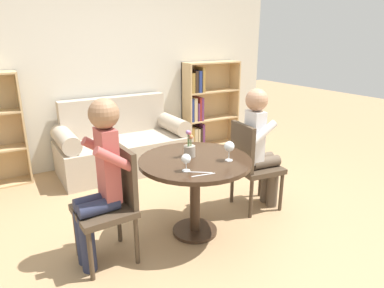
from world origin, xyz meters
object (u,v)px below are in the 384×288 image
object	(u,v)px
couch	(123,146)
person_right	(260,145)
chair_left	(112,200)
flower_vase	(189,148)
chair_right	(251,163)
wine_glass_right	(229,147)
person_left	(100,178)
bookshelf_right	(203,107)
wine_glass_left	(186,159)

from	to	relation	value
couch	person_right	xyz separation A→B (m)	(0.81, -1.73, 0.36)
chair_left	flower_vase	xyz separation A→B (m)	(0.72, 0.05, 0.29)
chair_right	wine_glass_right	bearing A→B (deg)	126.26
chair_left	person_left	world-z (taller)	person_left
chair_left	person_left	bearing A→B (deg)	-88.35
bookshelf_right	flower_vase	size ratio (longest dim) A/B	5.44
person_right	wine_glass_left	world-z (taller)	person_right
person_right	wine_glass_left	distance (m)	1.05
person_left	chair_right	bearing A→B (deg)	90.74
person_left	flower_vase	distance (m)	0.81
couch	chair_left	world-z (taller)	couch
bookshelf_right	flower_vase	distance (m)	2.48
chair_right	person_left	world-z (taller)	person_left
wine_glass_left	flower_vase	distance (m)	0.33
couch	person_left	size ratio (longest dim) A/B	1.28
chair_right	chair_left	bearing A→B (deg)	99.98
couch	wine_glass_right	bearing A→B (deg)	-83.55
bookshelf_right	person_left	world-z (taller)	bookshelf_right
chair_right	wine_glass_left	world-z (taller)	chair_right
wine_glass_left	chair_left	bearing A→B (deg)	157.45
person_left	bookshelf_right	bearing A→B (deg)	130.24
person_left	wine_glass_right	size ratio (longest dim) A/B	7.72
couch	person_right	world-z (taller)	person_right
bookshelf_right	wine_glass_left	bearing A→B (deg)	-125.65
couch	person_left	xyz separation A→B (m)	(-0.81, -1.79, 0.39)
chair_right	person_left	size ratio (longest dim) A/B	0.70
chair_right	person_right	bearing A→B (deg)	-94.76
chair_left	wine_glass_left	bearing A→B (deg)	65.15
chair_left	chair_right	size ratio (longest dim) A/B	1.00
person_right	flower_vase	xyz separation A→B (m)	(-0.82, -0.01, 0.12)
person_left	person_right	xyz separation A→B (m)	(1.62, 0.06, -0.03)
bookshelf_right	flower_vase	xyz separation A→B (m)	(-1.44, -2.01, 0.14)
chair_left	person_left	xyz separation A→B (m)	(-0.08, -0.01, 0.21)
chair_right	flower_vase	xyz separation A→B (m)	(-0.73, -0.03, 0.29)
wine_glass_left	flower_vase	world-z (taller)	flower_vase
couch	bookshelf_right	xyz separation A→B (m)	(1.43, 0.27, 0.33)
couch	wine_glass_right	distance (m)	2.06
person_right	wine_glass_right	size ratio (longest dim) A/B	7.39
chair_right	person_left	bearing A→B (deg)	100.03
person_right	couch	bearing A→B (deg)	32.19
person_left	flower_vase	xyz separation A→B (m)	(0.80, 0.05, 0.08)
chair_left	wine_glass_left	world-z (taller)	chair_left
person_right	chair_left	bearing A→B (deg)	99.14
couch	person_right	distance (m)	1.94
chair_right	wine_glass_right	distance (m)	0.66
person_right	chair_right	bearing A→B (deg)	85.24
person_right	person_left	bearing A→B (deg)	99.24
couch	person_left	distance (m)	2.00
person_left	wine_glass_right	world-z (taller)	person_left
bookshelf_right	chair_left	xyz separation A→B (m)	(-2.16, -2.05, -0.14)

